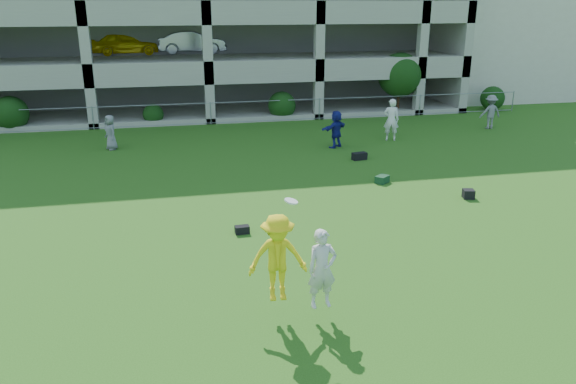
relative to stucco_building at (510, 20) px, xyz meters
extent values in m
plane|color=#235114|center=(-23.00, -28.00, -5.00)|extent=(100.00, 100.00, 0.00)
cube|color=beige|center=(0.00, 0.00, 0.00)|extent=(16.00, 14.00, 10.00)
imported|color=gray|center=(-27.78, -13.47, -4.23)|extent=(0.79, 0.89, 1.54)
imported|color=navy|center=(-17.95, -15.24, -4.17)|extent=(1.55, 1.28, 1.66)
imported|color=white|center=(-15.02, -14.47, -4.02)|extent=(0.83, 0.68, 1.97)
imported|color=slate|center=(-9.02, -13.12, -4.13)|extent=(1.12, 0.65, 1.73)
cube|color=black|center=(-23.45, -24.24, -4.89)|extent=(0.41, 0.26, 0.22)
cube|color=#12341C|center=(-17.85, -20.65, -4.87)|extent=(0.61, 0.59, 0.26)
cube|color=black|center=(-15.67, -22.87, -4.85)|extent=(0.42, 0.42, 0.30)
cube|color=black|center=(-17.60, -17.48, -4.85)|extent=(0.64, 0.40, 0.30)
imported|color=yellow|center=(-23.35, -28.87, -3.63)|extent=(1.22, 0.74, 1.83)
imported|color=silver|center=(-22.48, -29.06, -3.87)|extent=(0.64, 0.45, 1.67)
cylinder|color=white|center=(-23.07, -28.83, -2.47)|extent=(0.28, 0.27, 0.12)
cube|color=#9E998C|center=(-23.00, 4.75, 1.00)|extent=(30.00, 0.50, 12.00)
cube|color=#9E998C|center=(-8.25, -2.00, 1.00)|extent=(0.50, 14.00, 12.00)
cube|color=#9E998C|center=(-23.00, -2.00, -4.85)|extent=(30.00, 14.00, 0.30)
cube|color=#9E998C|center=(-23.00, -2.00, -1.85)|extent=(30.00, 14.00, 0.30)
cube|color=#9E998C|center=(-23.00, -2.00, 1.15)|extent=(30.00, 14.00, 0.30)
cube|color=#9E998C|center=(-23.00, -8.85, -2.45)|extent=(30.00, 0.30, 0.90)
cube|color=#9E998C|center=(-23.00, -8.85, 0.55)|extent=(30.00, 0.30, 0.90)
cube|color=#9E998C|center=(-29.00, -8.75, 1.00)|extent=(0.50, 0.50, 12.00)
cube|color=#9E998C|center=(-23.00, -8.75, 1.00)|extent=(0.50, 0.50, 12.00)
cube|color=#9E998C|center=(-17.00, -8.75, 1.00)|extent=(0.50, 0.50, 12.00)
cube|color=#9E998C|center=(-11.00, -8.75, 1.00)|extent=(0.50, 0.50, 12.00)
cube|color=#605E59|center=(-23.00, 0.00, 1.00)|extent=(29.00, 9.00, 11.60)
imported|color=yellow|center=(-27.35, -4.00, -1.04)|extent=(3.98, 1.85, 1.32)
imported|color=#ACAFB3|center=(-23.54, -4.00, -1.04)|extent=(4.04, 1.51, 1.32)
cylinder|color=gray|center=(-29.00, -9.00, -4.40)|extent=(0.06, 0.06, 1.20)
cylinder|color=gray|center=(-23.00, -9.00, -4.40)|extent=(0.06, 0.06, 1.20)
cylinder|color=gray|center=(-17.00, -9.00, -4.40)|extent=(0.06, 0.06, 1.20)
cylinder|color=gray|center=(-11.00, -9.00, -4.40)|extent=(0.06, 0.06, 1.20)
cylinder|color=gray|center=(-5.00, -9.00, -4.40)|extent=(0.06, 0.06, 1.20)
cylinder|color=gray|center=(-23.00, -9.00, -3.85)|extent=(36.00, 0.04, 0.04)
cylinder|color=gray|center=(-23.00, -9.00, -4.92)|extent=(36.00, 0.04, 0.04)
sphere|color=#163D11|center=(-33.00, -8.40, -4.12)|extent=(1.76, 1.76, 1.76)
sphere|color=#163D11|center=(-26.00, -8.40, -4.45)|extent=(1.10, 1.10, 1.10)
sphere|color=#163D11|center=(-19.00, -8.40, -4.23)|extent=(1.54, 1.54, 1.54)
cylinder|color=#382314|center=(-12.00, -8.20, -4.02)|extent=(0.16, 0.16, 1.96)
sphere|color=#163D11|center=(-12.00, -8.20, -2.76)|extent=(2.52, 2.52, 2.52)
sphere|color=#163D11|center=(-6.00, -8.40, -4.29)|extent=(1.43, 1.43, 1.43)
camera|label=1|loc=(-25.33, -38.84, 1.19)|focal=35.00mm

